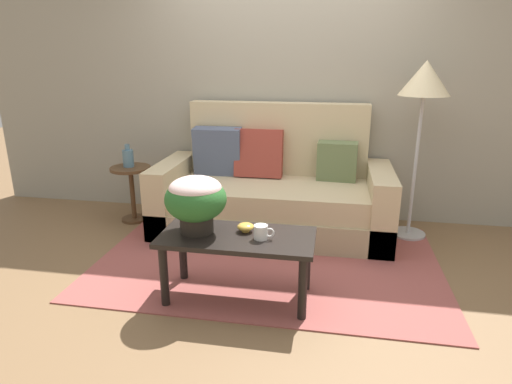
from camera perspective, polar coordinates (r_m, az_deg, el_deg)
name	(u,v)px	position (r m, az deg, el deg)	size (l,w,h in m)	color
ground_plane	(268,260)	(3.60, 1.61, -8.89)	(14.00, 14.00, 0.00)	brown
wall_back	(287,86)	(4.40, 4.14, 13.66)	(6.40, 0.12, 2.61)	gray
area_rug	(268,260)	(3.58, 1.57, -8.93)	(2.70, 1.77, 0.01)	#994C47
couch	(272,193)	(4.11, 2.14, -0.13)	(2.14, 0.95, 1.16)	tan
coffee_table	(237,246)	(2.92, -2.46, -7.03)	(1.02, 0.49, 0.47)	black
side_table	(132,184)	(4.47, -15.95, 1.04)	(0.39, 0.39, 0.55)	#4C331E
floor_lamp	(424,89)	(3.99, 21.12, 12.46)	(0.42, 0.42, 1.56)	#B2B2B7
potted_plant	(196,199)	(2.88, -7.89, -0.87)	(0.41, 0.41, 0.38)	black
coffee_mug	(261,232)	(2.81, 0.71, -5.27)	(0.13, 0.09, 0.09)	white
snack_bowl	(246,227)	(2.93, -1.37, -4.59)	(0.11, 0.11, 0.06)	gold
table_vase	(128,158)	(4.42, -16.37, 4.33)	(0.10, 0.10, 0.22)	slate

